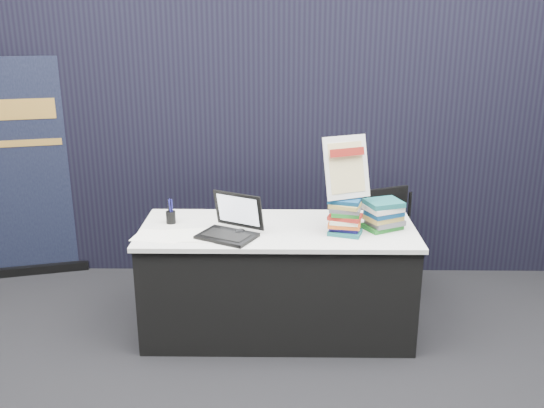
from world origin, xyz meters
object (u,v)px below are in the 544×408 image
Objects in this scene: book_stack_short at (384,215)px; pullup_banner at (32,182)px; display_table at (278,280)px; laptop at (227,226)px; stacking_chair at (388,238)px; info_sign at (346,168)px; book_stack_tall at (345,216)px.

book_stack_short is 2.84m from pullup_banner.
display_table is 1.02× the size of pullup_banner.
laptop is 1.42m from stacking_chair.
stacking_chair is at bearing -21.96° from pullup_banner.
display_table is 1.03m from stacking_chair.
pullup_banner is at bearing 154.50° from display_table.
book_stack_short is 0.74m from stacking_chair.
laptop is at bearing -47.91° from pullup_banner.
laptop is 0.51× the size of stacking_chair.
info_sign is at bearing 32.38° from laptop.
pullup_banner is at bearing 173.89° from laptop.
display_table is 0.56m from laptop.
info_sign reaches higher than laptop.
pullup_banner is 2.19× the size of stacking_chair.
laptop is 1.79× the size of book_stack_tall.
book_stack_short is (0.69, -0.02, 0.47)m from display_table.
info_sign is (-0.26, -0.05, 0.33)m from book_stack_short.
laptop is at bearing -171.18° from stacking_chair.
display_table is 2.24m from pullup_banner.
info_sign is 1.06m from stacking_chair.
info_sign is at bearing -168.18° from book_stack_short.
info_sign is at bearing -37.68° from pullup_banner.
stacking_chair is at bearing 59.32° from laptop.
laptop is (-0.32, -0.14, 0.44)m from display_table.
pullup_banner is at bearing 149.34° from stacking_chair.
book_stack_short is 0.16× the size of pullup_banner.
pullup_banner reaches higher than info_sign.
laptop reaches higher than stacking_chair.
book_stack_tall is 0.28m from book_stack_short.
laptop reaches higher than book_stack_short.
book_stack_short is 0.70× the size of info_sign.
display_table is 4.34× the size of laptop.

